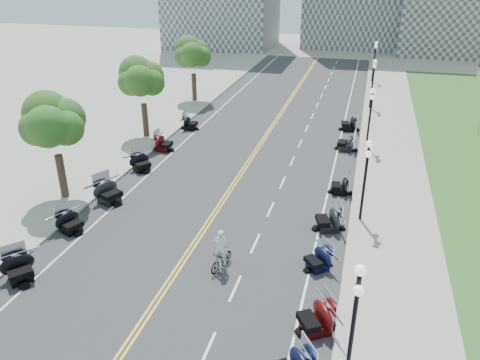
# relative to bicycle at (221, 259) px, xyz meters

# --- Properties ---
(ground) EXTENTS (160.00, 160.00, 0.00)m
(ground) POSITION_rel_bicycle_xyz_m (-2.10, 2.66, -0.53)
(ground) COLOR gray
(road) EXTENTS (16.00, 90.00, 0.01)m
(road) POSITION_rel_bicycle_xyz_m (-2.10, 12.66, -0.53)
(road) COLOR #333335
(road) RESTS_ON ground
(centerline_yellow_a) EXTENTS (0.12, 90.00, 0.00)m
(centerline_yellow_a) POSITION_rel_bicycle_xyz_m (-2.22, 12.66, -0.52)
(centerline_yellow_a) COLOR yellow
(centerline_yellow_a) RESTS_ON road
(centerline_yellow_b) EXTENTS (0.12, 90.00, 0.00)m
(centerline_yellow_b) POSITION_rel_bicycle_xyz_m (-1.98, 12.66, -0.52)
(centerline_yellow_b) COLOR yellow
(centerline_yellow_b) RESTS_ON road
(edge_line_north) EXTENTS (0.12, 90.00, 0.00)m
(edge_line_north) POSITION_rel_bicycle_xyz_m (4.30, 12.66, -0.52)
(edge_line_north) COLOR white
(edge_line_north) RESTS_ON road
(edge_line_south) EXTENTS (0.12, 90.00, 0.00)m
(edge_line_south) POSITION_rel_bicycle_xyz_m (-8.50, 12.66, -0.52)
(edge_line_south) COLOR white
(edge_line_south) RESTS_ON road
(lane_dash_4) EXTENTS (0.12, 2.00, 0.00)m
(lane_dash_4) POSITION_rel_bicycle_xyz_m (1.10, -5.34, -0.52)
(lane_dash_4) COLOR white
(lane_dash_4) RESTS_ON road
(lane_dash_5) EXTENTS (0.12, 2.00, 0.00)m
(lane_dash_5) POSITION_rel_bicycle_xyz_m (1.10, -1.34, -0.52)
(lane_dash_5) COLOR white
(lane_dash_5) RESTS_ON road
(lane_dash_6) EXTENTS (0.12, 2.00, 0.00)m
(lane_dash_6) POSITION_rel_bicycle_xyz_m (1.10, 2.66, -0.52)
(lane_dash_6) COLOR white
(lane_dash_6) RESTS_ON road
(lane_dash_7) EXTENTS (0.12, 2.00, 0.00)m
(lane_dash_7) POSITION_rel_bicycle_xyz_m (1.10, 6.66, -0.52)
(lane_dash_7) COLOR white
(lane_dash_7) RESTS_ON road
(lane_dash_8) EXTENTS (0.12, 2.00, 0.00)m
(lane_dash_8) POSITION_rel_bicycle_xyz_m (1.10, 10.66, -0.52)
(lane_dash_8) COLOR white
(lane_dash_8) RESTS_ON road
(lane_dash_9) EXTENTS (0.12, 2.00, 0.00)m
(lane_dash_9) POSITION_rel_bicycle_xyz_m (1.10, 14.66, -0.52)
(lane_dash_9) COLOR white
(lane_dash_9) RESTS_ON road
(lane_dash_10) EXTENTS (0.12, 2.00, 0.00)m
(lane_dash_10) POSITION_rel_bicycle_xyz_m (1.10, 18.66, -0.52)
(lane_dash_10) COLOR white
(lane_dash_10) RESTS_ON road
(lane_dash_11) EXTENTS (0.12, 2.00, 0.00)m
(lane_dash_11) POSITION_rel_bicycle_xyz_m (1.10, 22.66, -0.52)
(lane_dash_11) COLOR white
(lane_dash_11) RESTS_ON road
(lane_dash_12) EXTENTS (0.12, 2.00, 0.00)m
(lane_dash_12) POSITION_rel_bicycle_xyz_m (1.10, 26.66, -0.52)
(lane_dash_12) COLOR white
(lane_dash_12) RESTS_ON road
(lane_dash_13) EXTENTS (0.12, 2.00, 0.00)m
(lane_dash_13) POSITION_rel_bicycle_xyz_m (1.10, 30.66, -0.52)
(lane_dash_13) COLOR white
(lane_dash_13) RESTS_ON road
(lane_dash_14) EXTENTS (0.12, 2.00, 0.00)m
(lane_dash_14) POSITION_rel_bicycle_xyz_m (1.10, 34.66, -0.52)
(lane_dash_14) COLOR white
(lane_dash_14) RESTS_ON road
(lane_dash_15) EXTENTS (0.12, 2.00, 0.00)m
(lane_dash_15) POSITION_rel_bicycle_xyz_m (1.10, 38.66, -0.52)
(lane_dash_15) COLOR white
(lane_dash_15) RESTS_ON road
(lane_dash_16) EXTENTS (0.12, 2.00, 0.00)m
(lane_dash_16) POSITION_rel_bicycle_xyz_m (1.10, 42.66, -0.52)
(lane_dash_16) COLOR white
(lane_dash_16) RESTS_ON road
(lane_dash_17) EXTENTS (0.12, 2.00, 0.00)m
(lane_dash_17) POSITION_rel_bicycle_xyz_m (1.10, 46.66, -0.52)
(lane_dash_17) COLOR white
(lane_dash_17) RESTS_ON road
(lane_dash_18) EXTENTS (0.12, 2.00, 0.00)m
(lane_dash_18) POSITION_rel_bicycle_xyz_m (1.10, 50.66, -0.52)
(lane_dash_18) COLOR white
(lane_dash_18) RESTS_ON road
(lane_dash_19) EXTENTS (0.12, 2.00, 0.00)m
(lane_dash_19) POSITION_rel_bicycle_xyz_m (1.10, 54.66, -0.52)
(lane_dash_19) COLOR white
(lane_dash_19) RESTS_ON road
(sidewalk_north) EXTENTS (5.00, 90.00, 0.15)m
(sidewalk_north) POSITION_rel_bicycle_xyz_m (8.40, 12.66, -0.46)
(sidewalk_north) COLOR #9E9991
(sidewalk_north) RESTS_ON ground
(sidewalk_south) EXTENTS (5.00, 90.00, 0.15)m
(sidewalk_south) POSITION_rel_bicycle_xyz_m (-12.60, 12.66, -0.46)
(sidewalk_south) COLOR #9E9991
(sidewalk_south) RESTS_ON ground
(lawn) EXTENTS (9.00, 60.00, 0.10)m
(lawn) POSITION_rel_bicycle_xyz_m (15.40, 20.66, -0.48)
(lawn) COLOR #356023
(lawn) RESTS_ON ground
(street_lamp_1) EXTENTS (0.50, 1.20, 4.90)m
(street_lamp_1) POSITION_rel_bicycle_xyz_m (6.50, -5.34, 2.07)
(street_lamp_1) COLOR black
(street_lamp_1) RESTS_ON sidewalk_north
(street_lamp_2) EXTENTS (0.50, 1.20, 4.90)m
(street_lamp_2) POSITION_rel_bicycle_xyz_m (6.50, 6.66, 2.07)
(street_lamp_2) COLOR black
(street_lamp_2) RESTS_ON sidewalk_north
(street_lamp_3) EXTENTS (0.50, 1.20, 4.90)m
(street_lamp_3) POSITION_rel_bicycle_xyz_m (6.50, 18.66, 2.07)
(street_lamp_3) COLOR black
(street_lamp_3) RESTS_ON sidewalk_north
(street_lamp_4) EXTENTS (0.50, 1.20, 4.90)m
(street_lamp_4) POSITION_rel_bicycle_xyz_m (6.50, 30.66, 2.07)
(street_lamp_4) COLOR black
(street_lamp_4) RESTS_ON sidewalk_north
(street_lamp_5) EXTENTS (0.50, 1.20, 4.90)m
(street_lamp_5) POSITION_rel_bicycle_xyz_m (6.50, 42.66, 2.07)
(street_lamp_5) COLOR black
(street_lamp_5) RESTS_ON sidewalk_north
(tree_2) EXTENTS (4.80, 4.80, 9.20)m
(tree_2) POSITION_rel_bicycle_xyz_m (-12.10, 4.66, 4.22)
(tree_2) COLOR #235619
(tree_2) RESTS_ON sidewalk_south
(tree_3) EXTENTS (4.80, 4.80, 9.20)m
(tree_3) POSITION_rel_bicycle_xyz_m (-12.10, 16.66, 4.22)
(tree_3) COLOR #235619
(tree_3) RESTS_ON sidewalk_south
(tree_4) EXTENTS (4.80, 4.80, 9.20)m
(tree_4) POSITION_rel_bicycle_xyz_m (-12.10, 28.66, 4.22)
(tree_4) COLOR #235619
(tree_4) RESTS_ON sidewalk_south
(motorcycle_n_4) EXTENTS (2.85, 2.85, 1.44)m
(motorcycle_n_4) POSITION_rel_bicycle_xyz_m (5.08, -3.12, 0.19)
(motorcycle_n_4) COLOR #590A0C
(motorcycle_n_4) RESTS_ON road
(motorcycle_n_5) EXTENTS (2.50, 2.50, 1.24)m
(motorcycle_n_5) POSITION_rel_bicycle_xyz_m (4.66, 1.26, 0.09)
(motorcycle_n_5) COLOR black
(motorcycle_n_5) RESTS_ON road
(motorcycle_n_6) EXTENTS (2.64, 2.64, 1.46)m
(motorcycle_n_6) POSITION_rel_bicycle_xyz_m (4.77, 5.21, 0.20)
(motorcycle_n_6) COLOR black
(motorcycle_n_6) RESTS_ON road
(motorcycle_n_7) EXTENTS (1.95, 1.95, 1.27)m
(motorcycle_n_7) POSITION_rel_bicycle_xyz_m (5.07, 10.07, 0.10)
(motorcycle_n_7) COLOR black
(motorcycle_n_7) RESTS_ON road
(motorcycle_n_9) EXTENTS (2.22, 2.22, 1.44)m
(motorcycle_n_9) POSITION_rel_bicycle_xyz_m (4.91, 18.13, 0.19)
(motorcycle_n_9) COLOR black
(motorcycle_n_9) RESTS_ON road
(motorcycle_n_10) EXTENTS (2.36, 2.36, 1.45)m
(motorcycle_n_10) POSITION_rel_bicycle_xyz_m (4.83, 23.19, 0.19)
(motorcycle_n_10) COLOR black
(motorcycle_n_10) RESTS_ON road
(motorcycle_s_4) EXTENTS (2.87, 2.87, 1.43)m
(motorcycle_s_4) POSITION_rel_bicycle_xyz_m (-9.06, -3.48, 0.18)
(motorcycle_s_4) COLOR black
(motorcycle_s_4) RESTS_ON road
(motorcycle_s_5) EXTENTS (2.47, 2.47, 1.31)m
(motorcycle_s_5) POSITION_rel_bicycle_xyz_m (-9.30, 1.07, 0.13)
(motorcycle_s_5) COLOR black
(motorcycle_s_5) RESTS_ON road
(motorcycle_s_6) EXTENTS (2.96, 2.96, 1.56)m
(motorcycle_s_6) POSITION_rel_bicycle_xyz_m (-9.04, 4.89, 0.25)
(motorcycle_s_6) COLOR black
(motorcycle_s_6) RESTS_ON road
(motorcycle_s_7) EXTENTS (2.75, 2.75, 1.37)m
(motorcycle_s_7) POSITION_rel_bicycle_xyz_m (-9.30, 9.98, 0.15)
(motorcycle_s_7) COLOR black
(motorcycle_s_7) RESTS_ON road
(motorcycle_s_8) EXTENTS (2.03, 2.03, 1.41)m
(motorcycle_s_8) POSITION_rel_bicycle_xyz_m (-9.34, 14.09, 0.17)
(motorcycle_s_8) COLOR #590A0C
(motorcycle_s_8) RESTS_ON road
(motorcycle_s_9) EXTENTS (1.91, 1.91, 1.32)m
(motorcycle_s_9) POSITION_rel_bicycle_xyz_m (-9.17, 19.64, 0.13)
(motorcycle_s_9) COLOR black
(motorcycle_s_9) RESTS_ON road
(bicycle) EXTENTS (1.00, 1.84, 1.06)m
(bicycle) POSITION_rel_bicycle_xyz_m (0.00, 0.00, 0.00)
(bicycle) COLOR #A51414
(bicycle) RESTS_ON road
(cyclist_rider) EXTENTS (0.68, 0.45, 1.87)m
(cyclist_rider) POSITION_rel_bicycle_xyz_m (0.00, 0.00, 1.47)
(cyclist_rider) COLOR white
(cyclist_rider) RESTS_ON bicycle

